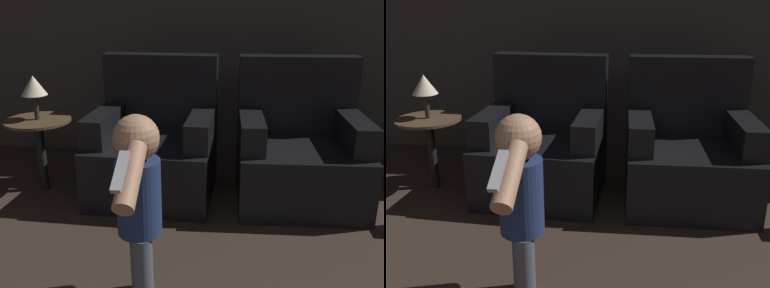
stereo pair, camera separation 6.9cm
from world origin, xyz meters
TOP-DOWN VIEW (x-y plane):
  - wall_back at (0.00, 4.50)m, footprint 8.40×0.05m
  - armchair_left at (-0.34, 3.63)m, footprint 0.88×0.83m
  - armchair_right at (0.70, 3.63)m, footprint 0.88×0.82m
  - person_toddler at (-0.18, 2.39)m, footprint 0.20×0.62m
  - side_table at (-1.19, 3.57)m, footprint 0.47×0.47m
  - lamp at (-1.19, 3.57)m, footprint 0.18×0.18m

SIDE VIEW (x-z plane):
  - armchair_left at x=-0.34m, z-range -0.16..0.83m
  - armchair_right at x=0.70m, z-range -0.16..0.83m
  - side_table at x=-1.19m, z-range 0.18..0.73m
  - person_toddler at x=-0.18m, z-range 0.08..1.01m
  - lamp at x=-1.19m, z-range 0.63..0.95m
  - wall_back at x=0.00m, z-range 0.00..2.60m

